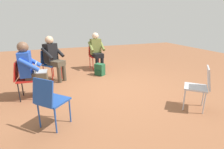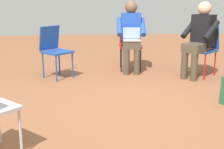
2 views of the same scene
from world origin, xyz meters
The scene contains 6 objects.
ground_plane centered at (0.00, 0.00, 0.00)m, with size 14.00×14.00×0.00m, color brown.
chair_northwest centered at (-1.40, 1.39, 0.50)m, with size 0.58×0.58×0.85m.
chair_southwest centered at (-1.50, -1.12, 0.50)m, with size 0.59×0.58×0.85m.
chair_west centered at (-1.97, 0.22, 0.50)m, with size 0.47×0.43×0.85m.
person_with_laptop centered at (-1.80, 0.20, 0.69)m, with size 0.55×0.52×1.24m.
person_in_black centered at (-1.29, 1.26, 0.69)m, with size 0.63×0.63×1.24m.
Camera 2 is at (3.63, -0.65, 1.36)m, focal length 50.00 mm.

